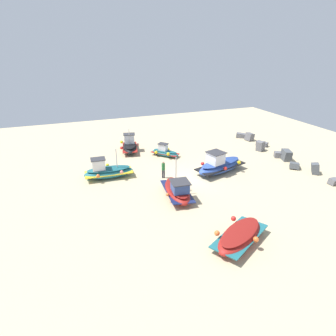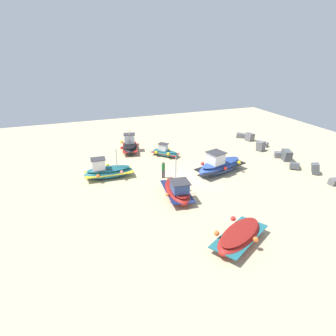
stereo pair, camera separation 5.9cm
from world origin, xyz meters
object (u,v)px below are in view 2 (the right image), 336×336
fishing_boat_2 (177,190)px  fishing_boat_4 (220,165)px  fishing_boat_0 (165,152)px  fishing_boat_1 (239,236)px  person_walking (163,168)px  fishing_boat_3 (108,171)px  fishing_boat_5 (130,146)px

fishing_boat_2 → fishing_boat_4: (-3.08, 5.75, 0.14)m
fishing_boat_0 → fishing_boat_1: fishing_boat_0 is taller
person_walking → fishing_boat_3: bearing=103.0°
fishing_boat_0 → fishing_boat_2: fishing_boat_2 is taller
fishing_boat_0 → fishing_boat_4: (6.08, 3.50, 0.29)m
person_walking → fishing_boat_5: bearing=43.7°
fishing_boat_1 → fishing_boat_0: bearing=58.4°
fishing_boat_3 → fishing_boat_5: fishing_boat_5 is taller
fishing_boat_2 → person_walking: fishing_boat_2 is taller
fishing_boat_2 → fishing_boat_4: bearing=124.5°
fishing_boat_0 → person_walking: person_walking is taller
fishing_boat_0 → person_walking: 5.79m
fishing_boat_2 → fishing_boat_3: 7.42m
fishing_boat_0 → fishing_boat_3: (3.41, -6.94, 0.17)m
fishing_boat_1 → fishing_boat_3: bearing=87.4°
fishing_boat_3 → fishing_boat_4: fishing_boat_3 is taller
fishing_boat_5 → person_walking: bearing=-159.1°
fishing_boat_0 → fishing_boat_2: size_ratio=0.70×
fishing_boat_3 → fishing_boat_1: bearing=119.0°
fishing_boat_2 → fishing_boat_3: (-5.75, -4.69, 0.02)m
fishing_boat_1 → fishing_boat_3: fishing_boat_3 is taller
fishing_boat_2 → fishing_boat_4: size_ratio=0.80×
fishing_boat_0 → fishing_boat_4: size_ratio=0.56×
fishing_boat_0 → fishing_boat_3: fishing_boat_3 is taller
fishing_boat_0 → fishing_boat_1: (15.89, -0.82, 0.03)m
fishing_boat_0 → person_walking: size_ratio=1.90×
person_walking → fishing_boat_1: bearing=-138.0°
fishing_boat_1 → fishing_boat_4: bearing=37.5°
fishing_boat_5 → fishing_boat_2: bearing=-162.5°
fishing_boat_4 → person_walking: size_ratio=3.39×
fishing_boat_2 → fishing_boat_5: size_ratio=1.11×
fishing_boat_1 → fishing_boat_4: 10.72m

